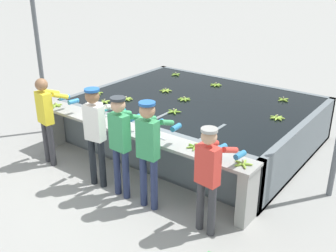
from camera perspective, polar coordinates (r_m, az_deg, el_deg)
ground_plane at (r=6.89m, az=-6.22°, el=-8.05°), size 80.00×80.00×0.00m
wash_tank at (r=8.27m, az=4.14°, el=0.92°), size 4.54×3.57×0.91m
work_ledge at (r=6.73m, az=-5.15°, el=-2.55°), size 4.54×0.45×0.91m
worker_0 at (r=7.40m, az=-17.17°, el=1.73°), size 0.48×0.74×1.65m
worker_1 at (r=6.43m, az=-10.40°, el=-0.24°), size 0.46×0.74×1.70m
worker_2 at (r=6.07m, az=-6.79°, el=-1.66°), size 0.43×0.73×1.67m
worker_3 at (r=5.73m, az=-2.74°, el=-2.72°), size 0.43×0.73×1.71m
worker_4 at (r=5.26m, az=6.00°, el=-6.55°), size 0.46×0.73×1.57m
banana_bunch_floating_0 at (r=8.55m, az=-10.33°, el=4.72°), size 0.28×0.27×0.08m
banana_bunch_floating_1 at (r=8.33m, az=16.38°, el=3.69°), size 0.27×0.27×0.08m
banana_bunch_floating_2 at (r=8.03m, az=2.35°, el=3.91°), size 0.28×0.27×0.08m
banana_bunch_floating_3 at (r=8.08m, az=-6.09°, el=3.91°), size 0.28×0.28×0.08m
banana_bunch_floating_4 at (r=7.32m, az=15.54°, el=1.16°), size 0.28×0.28×0.08m
banana_bunch_floating_5 at (r=9.06m, az=6.95°, el=5.94°), size 0.28×0.28×0.08m
banana_bunch_floating_6 at (r=9.86m, az=1.12°, el=7.49°), size 0.28×0.28×0.08m
banana_bunch_floating_7 at (r=8.58m, az=-0.35°, el=5.16°), size 0.27×0.28×0.08m
banana_bunch_floating_8 at (r=7.35m, az=0.86°, el=2.11°), size 0.27×0.28×0.08m
banana_bunch_floating_9 at (r=7.97m, az=-9.18°, el=3.48°), size 0.28×0.28×0.08m
banana_bunch_ledge_0 at (r=7.97m, az=-16.04°, el=2.91°), size 0.28×0.27×0.08m
banana_bunch_ledge_1 at (r=5.96m, az=3.95°, el=-3.01°), size 0.28×0.28×0.08m
banana_bunch_ledge_2 at (r=5.55m, az=10.80°, el=-5.39°), size 0.28×0.27×0.08m
knife_0 at (r=6.35m, az=-1.82°, el=-1.37°), size 0.35×0.08×0.02m
knife_1 at (r=7.27m, az=-10.46°, el=1.44°), size 0.31×0.22×0.02m
support_post_left at (r=8.74m, az=-18.10°, el=8.97°), size 0.09×0.09×3.20m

